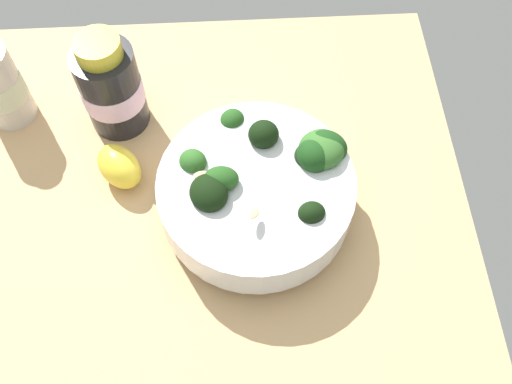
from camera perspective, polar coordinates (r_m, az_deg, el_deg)
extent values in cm
cube|color=tan|center=(66.71, -4.84, -3.11)|extent=(59.91, 59.91, 4.85)
cylinder|color=white|center=(63.83, 0.00, -1.39)|extent=(11.49, 11.49, 1.65)
cylinder|color=white|center=(60.92, 0.00, 0.06)|extent=(20.90, 20.90, 4.96)
cylinder|color=silver|center=(59.12, 0.00, 1.04)|extent=(18.32, 18.32, 0.80)
cylinder|color=#3C7A32|center=(58.48, 5.48, -2.77)|extent=(1.41, 1.52, 1.54)
ellipsoid|color=black|center=(57.15, 5.60, -2.11)|extent=(3.57, 3.50, 3.62)
cylinder|color=#3C7A32|center=(62.27, 6.85, 3.64)|extent=(1.91, 2.01, 1.27)
ellipsoid|color=#194216|center=(60.85, 7.02, 4.51)|extent=(6.00, 5.20, 4.66)
cylinder|color=#3C7A32|center=(59.03, -4.63, -0.98)|extent=(1.51, 1.81, 1.67)
ellipsoid|color=black|center=(57.40, -4.76, -0.10)|extent=(5.96, 6.22, 4.36)
cylinder|color=#3C7A32|center=(64.45, -2.36, 6.44)|extent=(1.58, 1.42, 1.49)
ellipsoid|color=#23511C|center=(63.28, -2.40, 7.20)|extent=(3.73, 4.25, 3.67)
cylinder|color=#2F662B|center=(59.42, -3.42, 0.79)|extent=(1.92, 1.66, 1.87)
ellipsoid|color=#23511C|center=(57.98, -3.50, 1.61)|extent=(4.07, 3.10, 3.22)
cylinder|color=#4A8F3C|center=(61.76, 5.13, 2.79)|extent=(1.74, 1.85, 1.69)
ellipsoid|color=black|center=(60.38, 5.25, 3.61)|extent=(4.14, 3.86, 4.45)
cylinder|color=#3C7A32|center=(61.38, 5.70, 2.76)|extent=(2.22, 2.15, 1.55)
ellipsoid|color=#194216|center=(59.90, 5.85, 3.65)|extent=(6.03, 5.60, 4.74)
cylinder|color=#589D47|center=(61.52, -6.21, 2.25)|extent=(1.59, 1.41, 1.65)
ellipsoid|color=#2D6023|center=(60.16, -6.35, 3.05)|extent=(4.70, 4.38, 4.13)
cylinder|color=#589D47|center=(62.09, 0.75, 5.04)|extent=(1.80, 1.78, 1.08)
ellipsoid|color=black|center=(60.89, 0.76, 5.80)|extent=(3.93, 3.51, 3.70)
cylinder|color=#3C7A32|center=(62.20, 6.40, 3.20)|extent=(2.37, 2.08, 2.02)
ellipsoid|color=#386B2B|center=(60.45, 6.59, 4.27)|extent=(6.65, 6.69, 3.63)
ellipsoid|color=#DBBC84|center=(60.57, 0.70, 5.49)|extent=(1.98, 1.60, 1.07)
ellipsoid|color=#DBBC84|center=(58.39, -5.99, 1.69)|extent=(2.06, 1.76, 0.90)
ellipsoid|color=#DBBC84|center=(55.17, -0.24, -2.16)|extent=(1.77, 2.03, 1.16)
ellipsoid|color=yellow|center=(66.48, -13.57, 2.51)|extent=(7.08, 7.36, 4.67)
cylinder|color=black|center=(69.00, -14.28, 9.99)|extent=(7.10, 7.10, 11.23)
cylinder|color=gold|center=(64.17, -15.60, 13.70)|extent=(5.08, 5.08, 2.06)
cylinder|color=#EFC6EA|center=(69.17, -14.24, 9.87)|extent=(7.24, 7.24, 3.20)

